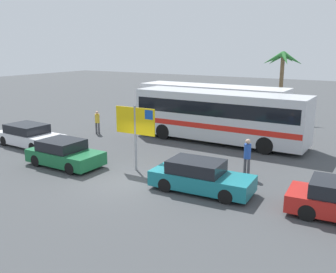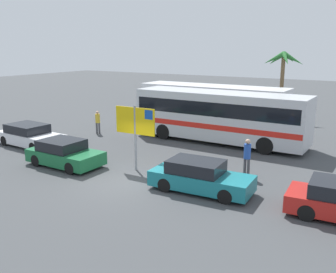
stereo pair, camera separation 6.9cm
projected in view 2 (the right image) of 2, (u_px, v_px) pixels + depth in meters
name	position (u px, v px, depth m)	size (l,w,h in m)	color
ground	(126.00, 183.00, 16.76)	(120.00, 120.00, 0.00)	#424447
bus_front_coach	(219.00, 114.00, 23.56)	(10.94, 2.70, 3.17)	silver
bus_rear_coach	(212.00, 105.00, 27.52)	(10.94, 2.70, 3.17)	white
ferry_sign	(136.00, 123.00, 18.00)	(2.20, 0.14, 3.20)	gray
car_teal	(200.00, 177.00, 15.64)	(4.37, 1.96, 1.32)	#19757F
car_white	(30.00, 136.00, 22.90)	(4.62, 2.08, 1.32)	silver
car_green	(64.00, 153.00, 19.06)	(3.90, 1.90, 1.32)	#196638
pedestrian_near_sign	(247.00, 154.00, 17.31)	(0.32, 0.32, 1.80)	#4C4C51
pedestrian_crossing_lot	(98.00, 120.00, 26.00)	(0.32, 0.32, 1.61)	#4C4C51
palm_tree_seaside	(283.00, 66.00, 30.75)	(3.26, 3.33, 5.56)	brown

